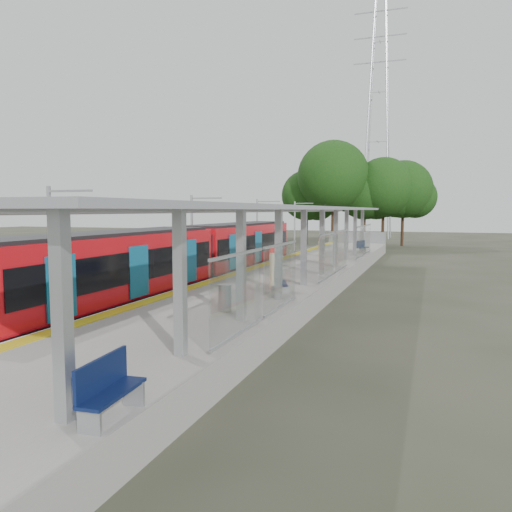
{
  "coord_description": "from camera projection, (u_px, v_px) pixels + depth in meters",
  "views": [
    {
      "loc": [
        7.63,
        -8.45,
        4.48
      ],
      "look_at": [
        -0.3,
        13.84,
        2.3
      ],
      "focal_mm": 35.0,
      "sensor_mm": 36.0,
      "label": 1
    }
  ],
  "objects": [
    {
      "name": "ground",
      "position": [
        57.0,
        416.0,
        10.88
      ],
      "size": [
        200.0,
        200.0,
        0.0
      ],
      "primitive_type": "plane",
      "color": "#474438",
      "rests_on": "ground"
    },
    {
      "name": "trackbed",
      "position": [
        226.0,
        280.0,
        31.14
      ],
      "size": [
        3.0,
        70.0,
        0.24
      ],
      "primitive_type": "cube",
      "color": "#59544C",
      "rests_on": "ground"
    },
    {
      "name": "platform",
      "position": [
        295.0,
        277.0,
        29.6
      ],
      "size": [
        6.0,
        50.0,
        1.0
      ],
      "primitive_type": "cube",
      "color": "gray",
      "rests_on": "ground"
    },
    {
      "name": "tactile_strip",
      "position": [
        255.0,
        267.0,
        30.4
      ],
      "size": [
        0.6,
        50.0,
        0.02
      ],
      "primitive_type": "cube",
      "color": "gold",
      "rests_on": "platform"
    },
    {
      "name": "end_fence",
      "position": [
        357.0,
        237.0,
        52.91
      ],
      "size": [
        6.0,
        0.1,
        1.2
      ],
      "primitive_type": "cube",
      "color": "#9EA0A5",
      "rests_on": "platform"
    },
    {
      "name": "train",
      "position": [
        190.0,
        256.0,
        26.49
      ],
      "size": [
        2.74,
        27.6,
        3.62
      ],
      "color": "black",
      "rests_on": "ground"
    },
    {
      "name": "canopy",
      "position": [
        307.0,
        216.0,
        25.15
      ],
      "size": [
        3.27,
        38.0,
        3.66
      ],
      "color": "#9EA0A5",
      "rests_on": "platform"
    },
    {
      "name": "pylon",
      "position": [
        378.0,
        117.0,
        77.96
      ],
      "size": [
        8.0,
        4.0,
        38.0
      ],
      "primitive_type": null,
      "color": "#9EA0A5",
      "rests_on": "ground"
    },
    {
      "name": "tree_cluster",
      "position": [
        357.0,
        186.0,
        61.45
      ],
      "size": [
        18.6,
        11.89,
        12.94
      ],
      "color": "#382316",
      "rests_on": "ground"
    },
    {
      "name": "catenary_masts",
      "position": [
        193.0,
        236.0,
        30.52
      ],
      "size": [
        2.08,
        48.16,
        5.4
      ],
      "color": "#9EA0A5",
      "rests_on": "ground"
    },
    {
      "name": "bench_near",
      "position": [
        108.0,
        387.0,
        8.29
      ],
      "size": [
        0.58,
        1.56,
        1.04
      ],
      "rotation": [
        0.0,
        0.0,
        0.08
      ],
      "color": "#0E1B4A",
      "rests_on": "platform"
    },
    {
      "name": "bench_mid",
      "position": [
        279.0,
        281.0,
        20.51
      ],
      "size": [
        1.02,
        1.63,
        1.07
      ],
      "rotation": [
        0.0,
        0.0,
        0.37
      ],
      "color": "#0E1B4A",
      "rests_on": "platform"
    },
    {
      "name": "bench_far",
      "position": [
        362.0,
        246.0,
        40.68
      ],
      "size": [
        0.95,
        1.54,
        1.01
      ],
      "rotation": [
        0.0,
        0.0,
        -0.36
      ],
      "color": "#0E1B4A",
      "rests_on": "platform"
    },
    {
      "name": "info_pillar_near",
      "position": [
        274.0,
        271.0,
        22.05
      ],
      "size": [
        0.42,
        0.42,
        1.88
      ],
      "rotation": [
        0.0,
        0.0,
        -0.04
      ],
      "color": "beige",
      "rests_on": "platform"
    },
    {
      "name": "info_pillar_far",
      "position": [
        321.0,
        252.0,
        32.92
      ],
      "size": [
        0.38,
        0.38,
        1.68
      ],
      "rotation": [
        0.0,
        0.0,
        -0.16
      ],
      "color": "beige",
      "rests_on": "platform"
    },
    {
      "name": "litter_bin",
      "position": [
        225.0,
        298.0,
        17.24
      ],
      "size": [
        0.55,
        0.55,
        0.92
      ],
      "primitive_type": "cylinder",
      "rotation": [
        0.0,
        0.0,
        0.26
      ],
      "color": "#9EA0A5",
      "rests_on": "platform"
    }
  ]
}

